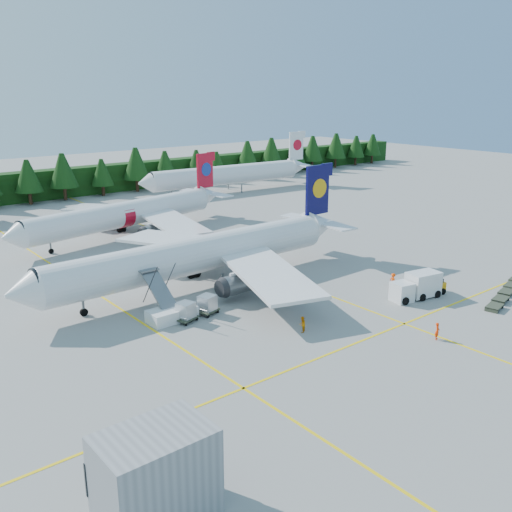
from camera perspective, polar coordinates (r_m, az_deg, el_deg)
ground at (r=57.59m, az=6.18°, el=-6.40°), size 320.00×320.00×0.00m
taxi_stripe_a at (r=65.87m, az=-15.25°, el=-3.91°), size 0.25×120.00×0.01m
taxi_stripe_b at (r=75.46m, az=-1.30°, el=-0.71°), size 0.25×120.00×0.01m
taxi_stripe_cross at (r=53.90m, az=10.73°, el=-8.25°), size 80.00×0.25×0.01m
treeline_hedge at (r=126.56m, az=-21.11°, el=6.60°), size 220.00×4.00×6.00m
terminal_building at (r=32.66m, az=-9.99°, el=-20.86°), size 6.00×4.00×5.20m
airliner_navy at (r=65.47m, az=-6.56°, el=-0.08°), size 43.00×35.39×12.51m
airliner_red at (r=90.31m, az=-13.48°, el=3.95°), size 38.85×31.67×11.40m
airliner_far_right at (r=126.84m, az=-3.41°, el=8.08°), size 42.58×6.88×12.38m
airstairs at (r=57.82m, az=-8.61°, el=-5.39°), size 4.81×6.53×4.32m
service_truck at (r=64.98m, az=15.68°, el=-2.92°), size 6.13×3.14×2.82m
baggage_tug at (r=67.23m, az=17.07°, el=-2.91°), size 3.47×2.54×1.67m
dolly_train at (r=69.80m, az=23.76°, el=-3.26°), size 12.81×4.77×0.13m
uld_pair at (r=57.74m, az=-5.95°, el=-5.12°), size 5.36×2.60×1.68m
crew_a at (r=55.35m, az=17.67°, el=-7.17°), size 0.71×0.62×1.65m
crew_b at (r=54.48m, az=4.65°, el=-6.84°), size 0.96×0.91×1.56m
crew_c at (r=68.45m, az=13.55°, el=-2.32°), size 0.49×0.68×1.56m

